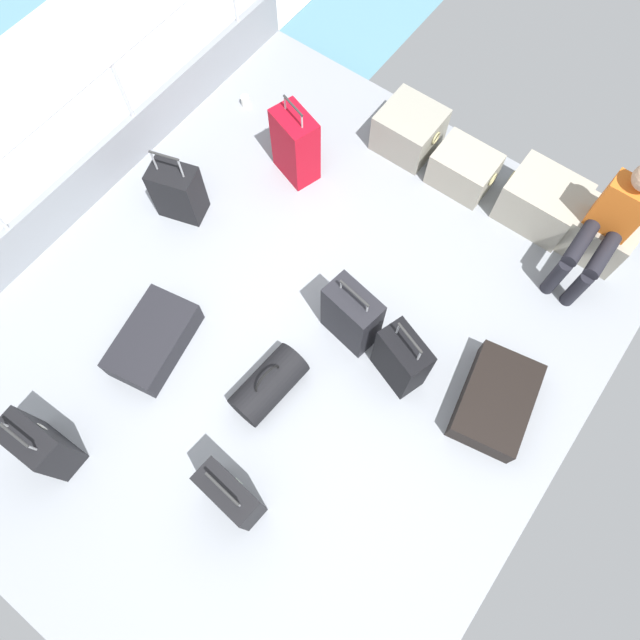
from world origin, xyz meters
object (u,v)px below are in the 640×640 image
at_px(cargo_crate_3, 597,234).
at_px(suitcase_6, 295,146).
at_px(cargo_crate_2, 541,201).
at_px(suitcase_1, 231,495).
at_px(suitcase_0, 351,316).
at_px(cargo_crate_1, 464,169).
at_px(suitcase_7, 401,360).
at_px(passenger_seated, 609,225).
at_px(suitcase_5, 496,401).
at_px(cargo_crate_0, 409,130).
at_px(duffel_bag, 269,385).
at_px(suitcase_3, 178,192).
at_px(paper_cup, 245,101).
at_px(suitcase_4, 154,340).
at_px(suitcase_2, 41,445).

bearing_deg(cargo_crate_3, suitcase_6, -161.16).
distance_m(cargo_crate_2, suitcase_1, 3.41).
bearing_deg(suitcase_0, suitcase_1, -86.26).
xyz_separation_m(cargo_crate_1, suitcase_7, (0.54, -1.82, 0.13)).
height_order(passenger_seated, suitcase_0, passenger_seated).
bearing_deg(cargo_crate_1, suitcase_5, -51.76).
height_order(cargo_crate_0, suitcase_6, suitcase_6).
bearing_deg(cargo_crate_2, duffel_bag, -108.29).
xyz_separation_m(cargo_crate_0, suitcase_6, (-0.63, -0.83, 0.14)).
bearing_deg(suitcase_3, cargo_crate_2, 35.55).
height_order(cargo_crate_2, paper_cup, cargo_crate_2).
bearing_deg(suitcase_7, suitcase_6, 149.47).
xyz_separation_m(passenger_seated, suitcase_4, (-2.32, -2.65, -0.47)).
relative_size(suitcase_3, suitcase_5, 0.89).
xyz_separation_m(suitcase_0, paper_cup, (-2.14, 1.30, -0.26)).
distance_m(cargo_crate_1, cargo_crate_2, 0.71).
xyz_separation_m(suitcase_4, suitcase_7, (1.63, 0.95, 0.18)).
xyz_separation_m(cargo_crate_1, suitcase_2, (-1.12, -3.82, 0.10)).
bearing_deg(cargo_crate_0, suitcase_2, -97.55).
distance_m(suitcase_6, duffel_bag, 2.06).
height_order(cargo_crate_0, suitcase_3, suitcase_3).
bearing_deg(suitcase_3, paper_cup, 104.72).
relative_size(suitcase_1, suitcase_3, 0.88).
bearing_deg(suitcase_6, suitcase_5, -18.34).
bearing_deg(suitcase_6, cargo_crate_0, 52.81).
bearing_deg(suitcase_5, suitcase_3, -178.32).
distance_m(passenger_seated, suitcase_4, 3.55).
distance_m(cargo_crate_2, suitcase_5, 1.77).
relative_size(suitcase_0, suitcase_1, 1.09).
distance_m(cargo_crate_0, suitcase_3, 2.10).
distance_m(suitcase_0, suitcase_7, 0.49).
xyz_separation_m(suitcase_4, suitcase_5, (2.36, 1.16, -0.01)).
bearing_deg(cargo_crate_2, suitcase_6, -156.36).
bearing_deg(cargo_crate_3, paper_cup, -171.00).
distance_m(suitcase_3, suitcase_5, 3.04).
bearing_deg(suitcase_4, suitcase_6, 94.08).
bearing_deg(cargo_crate_1, suitcase_4, -111.62).
relative_size(suitcase_3, suitcase_6, 0.91).
relative_size(cargo_crate_3, passenger_seated, 0.50).
distance_m(cargo_crate_0, suitcase_4, 2.87).
distance_m(suitcase_0, suitcase_1, 1.53).
bearing_deg(cargo_crate_2, suitcase_7, -94.96).
relative_size(passenger_seated, duffel_bag, 1.83).
bearing_deg(suitcase_1, suitcase_2, -157.27).
height_order(suitcase_3, suitcase_5, suitcase_3).
distance_m(cargo_crate_0, paper_cup, 1.58).
distance_m(suitcase_4, suitcase_5, 2.63).
distance_m(suitcase_2, suitcase_3, 2.22).
bearing_deg(suitcase_7, suitcase_4, -149.94).
distance_m(cargo_crate_0, suitcase_6, 1.05).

